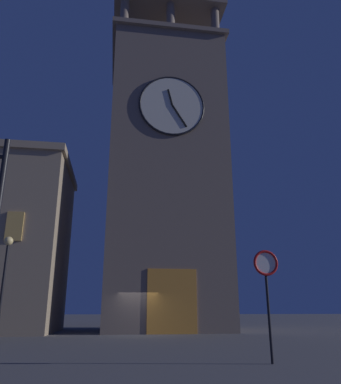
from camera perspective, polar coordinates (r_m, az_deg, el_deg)
ground_plane at (r=24.18m, az=-5.03°, el=-20.92°), size 200.00×200.00×0.00m
clocktower at (r=30.78m, az=-0.96°, el=2.68°), size 9.45×9.00×29.59m
street_lamp at (r=20.50m, az=-23.91°, el=-10.37°), size 0.44×0.44×4.99m
no_horn_sign at (r=11.89m, az=14.41°, el=-11.86°), size 0.78×0.14×3.21m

